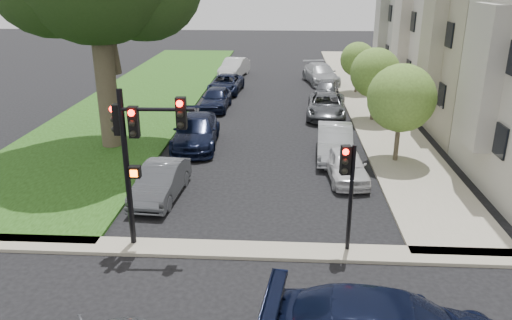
# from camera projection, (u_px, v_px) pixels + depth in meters

# --- Properties ---
(ground) EXTENTS (140.00, 140.00, 0.00)m
(ground) POSITION_uv_depth(u_px,v_px,m) (245.00, 289.00, 13.90)
(ground) COLOR black
(ground) RESTS_ON ground
(grass_strip) EXTENTS (8.00, 44.00, 0.12)m
(grass_strip) POSITION_uv_depth(u_px,v_px,m) (150.00, 93.00, 36.84)
(grass_strip) COLOR #18330A
(grass_strip) RESTS_ON ground
(sidewalk_right) EXTENTS (3.50, 44.00, 0.12)m
(sidewalk_right) POSITION_uv_depth(u_px,v_px,m) (365.00, 96.00, 35.97)
(sidewalk_right) COLOR #A99F8D
(sidewalk_right) RESTS_ON ground
(sidewalk_cross) EXTENTS (60.00, 1.00, 0.12)m
(sidewalk_cross) POSITION_uv_depth(u_px,v_px,m) (250.00, 250.00, 15.75)
(sidewalk_cross) COLOR #A99F8D
(sidewalk_cross) RESTS_ON ground
(small_tree_a) EXTENTS (3.07, 3.07, 4.60)m
(small_tree_a) POSITION_uv_depth(u_px,v_px,m) (401.00, 98.00, 22.31)
(small_tree_a) COLOR #4A3D2D
(small_tree_a) RESTS_ON ground
(small_tree_b) EXTENTS (2.91, 2.91, 4.37)m
(small_tree_b) POSITION_uv_depth(u_px,v_px,m) (375.00, 73.00, 28.90)
(small_tree_b) COLOR #4A3D2D
(small_tree_b) RESTS_ON ground
(small_tree_c) EXTENTS (2.51, 2.51, 3.76)m
(small_tree_c) POSITION_uv_depth(u_px,v_px,m) (358.00, 60.00, 36.11)
(small_tree_c) COLOR #4A3D2D
(small_tree_c) RESTS_ON ground
(traffic_signal_main) EXTENTS (2.51, 0.65, 5.15)m
(traffic_signal_main) POSITION_uv_depth(u_px,v_px,m) (138.00, 141.00, 14.95)
(traffic_signal_main) COLOR black
(traffic_signal_main) RESTS_ON ground
(traffic_signal_secondary) EXTENTS (0.47, 0.38, 3.57)m
(traffic_signal_secondary) POSITION_uv_depth(u_px,v_px,m) (348.00, 179.00, 14.93)
(traffic_signal_secondary) COLOR black
(traffic_signal_secondary) RESTS_ON ground
(car_parked_0) EXTENTS (1.85, 3.96, 1.31)m
(car_parked_0) POSITION_uv_depth(u_px,v_px,m) (346.00, 165.00, 21.20)
(car_parked_0) COLOR silver
(car_parked_0) RESTS_ON ground
(car_parked_1) EXTENTS (1.89, 4.73, 1.53)m
(car_parked_1) POSITION_uv_depth(u_px,v_px,m) (335.00, 142.00, 23.78)
(car_parked_1) COLOR #999BA0
(car_parked_1) RESTS_ON ground
(car_parked_2) EXTENTS (2.68, 5.17, 1.39)m
(car_parked_2) POSITION_uv_depth(u_px,v_px,m) (326.00, 106.00, 30.65)
(car_parked_2) COLOR #3F4247
(car_parked_2) RESTS_ON ground
(car_parked_3) EXTENTS (2.26, 4.19, 1.36)m
(car_parked_3) POSITION_uv_depth(u_px,v_px,m) (326.00, 90.00, 35.09)
(car_parked_3) COLOR #3F4247
(car_parked_3) RESTS_ON ground
(car_parked_4) EXTENTS (3.15, 5.68, 1.56)m
(car_parked_4) POSITION_uv_depth(u_px,v_px,m) (321.00, 74.00, 40.18)
(car_parked_4) COLOR #999BA0
(car_parked_4) RESTS_ON ground
(car_parked_5) EXTENTS (1.70, 4.18, 1.35)m
(car_parked_5) POSITION_uv_depth(u_px,v_px,m) (161.00, 182.00, 19.42)
(car_parked_5) COLOR #3F4247
(car_parked_5) RESTS_ON ground
(car_parked_6) EXTENTS (2.43, 5.40, 1.54)m
(car_parked_6) POSITION_uv_depth(u_px,v_px,m) (196.00, 132.00, 25.34)
(car_parked_6) COLOR black
(car_parked_6) RESTS_ON ground
(car_parked_7) EXTENTS (1.81, 4.25, 1.43)m
(car_parked_7) POSITION_uv_depth(u_px,v_px,m) (216.00, 98.00, 32.39)
(car_parked_7) COLOR black
(car_parked_7) RESTS_ON ground
(car_parked_8) EXTENTS (2.52, 4.86, 1.31)m
(car_parked_8) POSITION_uv_depth(u_px,v_px,m) (226.00, 84.00, 37.06)
(car_parked_8) COLOR black
(car_parked_8) RESTS_ON ground
(car_parked_9) EXTENTS (2.47, 4.95, 1.56)m
(car_parked_9) POSITION_uv_depth(u_px,v_px,m) (234.00, 68.00, 42.86)
(car_parked_9) COLOR silver
(car_parked_9) RESTS_ON ground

